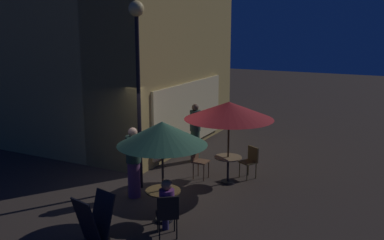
# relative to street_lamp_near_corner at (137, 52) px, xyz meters

# --- Properties ---
(ground_plane) EXTENTS (60.00, 60.00, 0.00)m
(ground_plane) POSITION_rel_street_lamp_near_corner_xyz_m (-0.18, -0.29, -3.52)
(ground_plane) COLOR #312923
(cafe_building) EXTENTS (6.64, 8.88, 8.28)m
(cafe_building) POSITION_rel_street_lamp_near_corner_xyz_m (2.74, 3.44, 0.62)
(cafe_building) COLOR tan
(cafe_building) RESTS_ON ground
(street_lamp_near_corner) EXTENTS (0.38, 0.38, 4.74)m
(street_lamp_near_corner) POSITION_rel_street_lamp_near_corner_xyz_m (0.00, 0.00, 0.00)
(street_lamp_near_corner) COLOR black
(street_lamp_near_corner) RESTS_ON ground
(menu_sandwich_board) EXTENTS (0.77, 0.68, 0.96)m
(menu_sandwich_board) POSITION_rel_street_lamp_near_corner_xyz_m (-2.85, -0.83, -3.02)
(menu_sandwich_board) COLOR black
(menu_sandwich_board) RESTS_ON ground
(cafe_table_0) EXTENTS (0.73, 0.73, 0.74)m
(cafe_table_0) POSITION_rel_street_lamp_near_corner_xyz_m (1.33, -1.90, -2.98)
(cafe_table_0) COLOR black
(cafe_table_0) RESTS_ON ground
(cafe_table_1) EXTENTS (0.76, 0.76, 0.71)m
(cafe_table_1) POSITION_rel_street_lamp_near_corner_xyz_m (-1.43, -1.53, -2.99)
(cafe_table_1) COLOR black
(cafe_table_1) RESTS_ON ground
(patio_umbrella_0) EXTENTS (2.35, 2.35, 2.22)m
(patio_umbrella_0) POSITION_rel_street_lamp_near_corner_xyz_m (1.33, -1.90, -1.53)
(patio_umbrella_0) COLOR black
(patio_umbrella_0) RESTS_ON ground
(patio_umbrella_1) EXTENTS (1.91, 1.91, 2.22)m
(patio_umbrella_1) POSITION_rel_street_lamp_near_corner_xyz_m (-1.43, -1.53, -1.56)
(patio_umbrella_1) COLOR black
(patio_umbrella_1) RESTS_ON ground
(cafe_chair_0) EXTENTS (0.55, 0.55, 0.87)m
(cafe_chair_0) POSITION_rel_street_lamp_near_corner_xyz_m (2.02, -2.29, -2.98)
(cafe_chair_0) COLOR brown
(cafe_chair_0) RESTS_ON ground
(cafe_chair_1) EXTENTS (0.41, 0.41, 0.90)m
(cafe_chair_1) POSITION_rel_street_lamp_near_corner_xyz_m (1.32, -1.02, -2.96)
(cafe_chair_1) COLOR brown
(cafe_chair_1) RESTS_ON ground
(cafe_chair_2) EXTENTS (0.60, 0.60, 0.92)m
(cafe_chair_2) POSITION_rel_street_lamp_near_corner_xyz_m (-2.06, -2.01, -2.97)
(cafe_chair_2) COLOR black
(cafe_chair_2) RESTS_ON ground
(patron_seated_0) EXTENTS (0.50, 0.47, 1.20)m
(patron_seated_0) POSITION_rel_street_lamp_near_corner_xyz_m (-1.93, -1.91, -2.84)
(patron_seated_0) COLOR #27244F
(patron_seated_0) RESTS_ON ground
(patron_standing_1) EXTENTS (0.36, 0.36, 1.76)m
(patron_standing_1) POSITION_rel_street_lamp_near_corner_xyz_m (-0.60, -0.20, -2.63)
(patron_standing_1) COLOR #64375D
(patron_standing_1) RESTS_ON ground
(patron_standing_2) EXTENTS (0.33, 0.33, 1.80)m
(patron_standing_2) POSITION_rel_street_lamp_near_corner_xyz_m (2.68, -0.24, -2.60)
(patron_standing_2) COLOR #2B4937
(patron_standing_2) RESTS_ON ground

